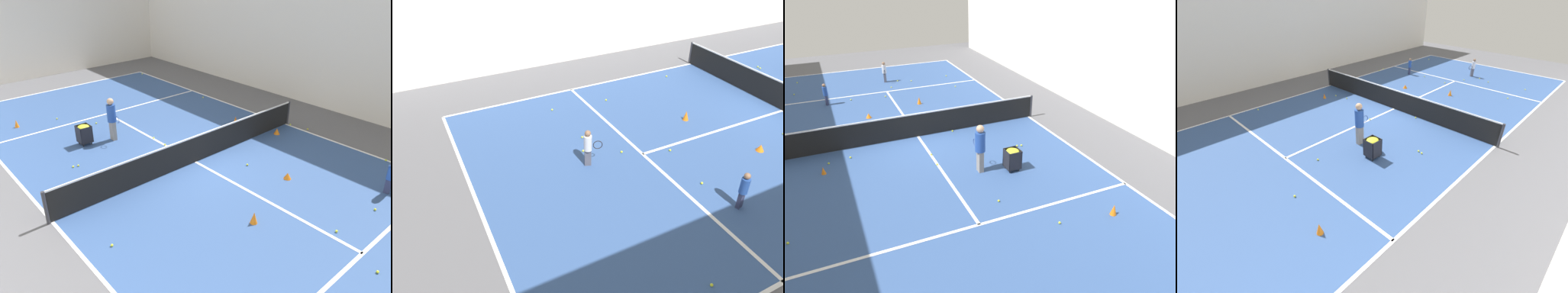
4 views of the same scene
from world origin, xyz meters
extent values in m
plane|color=#5B5B60|center=(0.00, 0.00, 0.00)|extent=(32.67, 32.67, 0.00)
cube|color=#335189|center=(0.00, 0.00, 0.00)|extent=(10.45, 22.66, 0.00)
cube|color=white|center=(0.00, -11.33, 0.01)|extent=(10.45, 0.10, 0.00)
cube|color=white|center=(-5.23, 0.00, 0.01)|extent=(0.10, 22.66, 0.00)
cube|color=white|center=(0.00, -6.23, 0.01)|extent=(10.45, 0.10, 0.00)
cube|color=white|center=(0.00, 0.00, 0.01)|extent=(0.10, 12.46, 0.00)
cylinder|color=#2D2D33|center=(-5.33, 0.00, 0.51)|extent=(0.10, 0.10, 1.02)
cube|color=#4C4C56|center=(-0.28, -7.99, 0.27)|extent=(0.17, 0.22, 0.53)
cylinder|color=silver|center=(-0.28, -7.99, 0.77)|extent=(0.30, 0.30, 0.47)
sphere|color=#846047|center=(-0.28, -7.99, 1.10)|extent=(0.18, 0.18, 0.18)
torus|color=black|center=(-0.23, -7.70, 0.65)|extent=(0.12, 0.28, 0.28)
cube|color=#2D3351|center=(3.12, -5.38, 0.25)|extent=(0.14, 0.20, 0.49)
cylinder|color=#234799|center=(3.12, -5.38, 0.71)|extent=(0.26, 0.26, 0.44)
sphere|color=#846047|center=(3.12, -5.38, 1.01)|extent=(0.16, 0.16, 0.16)
cone|color=orange|center=(1.51, -2.85, 0.11)|extent=(0.25, 0.25, 0.22)
cone|color=orange|center=(-1.10, -3.67, 0.18)|extent=(0.21, 0.21, 0.35)
sphere|color=yellow|center=(1.96, -5.59, 0.04)|extent=(0.07, 0.07, 0.07)
sphere|color=yellow|center=(-4.49, -1.95, 0.04)|extent=(0.07, 0.07, 0.07)
sphere|color=yellow|center=(-1.69, -7.48, 0.04)|extent=(0.07, 0.07, 0.07)
sphere|color=yellow|center=(-3.28, 2.44, 0.04)|extent=(0.07, 0.07, 0.07)
sphere|color=yellow|center=(-0.96, -7.81, 0.04)|extent=(0.07, 0.07, 0.07)
sphere|color=yellow|center=(-3.45, 2.48, 0.04)|extent=(0.07, 0.07, 0.07)
sphere|color=yellow|center=(-1.46, 0.14, 0.04)|extent=(0.07, 0.07, 0.07)
sphere|color=yellow|center=(-3.69, -5.45, 0.04)|extent=(0.07, 0.07, 0.07)
sphere|color=yellow|center=(1.19, -1.40, 0.04)|extent=(0.07, 0.07, 0.07)
sphere|color=yellow|center=(-3.91, -7.63, 0.04)|extent=(0.07, 0.07, 0.07)
sphere|color=yellow|center=(-0.36, -6.77, 0.04)|extent=(0.07, 0.07, 0.07)
sphere|color=yellow|center=(4.62, -7.65, 0.04)|extent=(0.07, 0.07, 0.07)
sphere|color=yellow|center=(0.25, -5.37, 0.04)|extent=(0.07, 0.07, 0.07)
camera|label=1|loc=(-7.83, -8.94, 6.50)|focal=35.00mm
camera|label=2|loc=(7.83, -12.15, 6.73)|focal=35.00mm
camera|label=3|loc=(3.40, 13.94, 6.73)|focal=35.00mm
camera|label=4|loc=(-7.83, 9.68, 5.49)|focal=24.00mm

